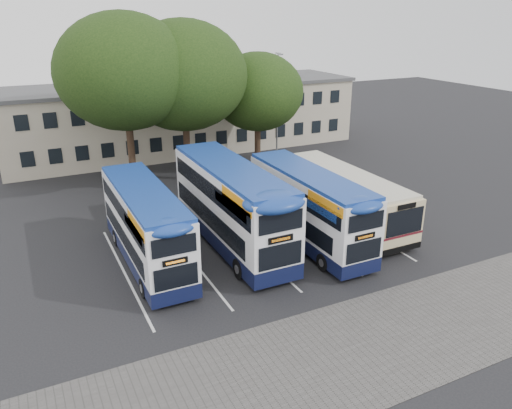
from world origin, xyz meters
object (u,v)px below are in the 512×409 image
(bus_single, at_px, (343,194))
(lamp_post, at_px, (278,101))
(bus_dd_left, at_px, (146,223))
(bus_dd_mid, at_px, (231,202))
(tree_mid, at_px, (183,76))
(tree_left, at_px, (124,72))
(bus_dd_right, at_px, (308,204))
(tree_right, at_px, (258,92))

(bus_single, bearing_deg, lamp_post, 77.58)
(bus_dd_left, distance_m, bus_dd_mid, 4.76)
(tree_mid, bearing_deg, tree_left, -172.87)
(lamp_post, bearing_deg, bus_single, -102.42)
(bus_dd_left, relative_size, bus_dd_right, 0.99)
(tree_mid, relative_size, tree_right, 1.27)
(lamp_post, height_order, tree_right, tree_right)
(bus_dd_mid, bearing_deg, tree_mid, 82.36)
(lamp_post, bearing_deg, bus_dd_left, -136.90)
(lamp_post, xyz_separation_m, bus_single, (-3.14, -14.24, -3.27))
(tree_mid, height_order, tree_right, tree_mid)
(bus_dd_mid, relative_size, bus_single, 1.03)
(lamp_post, xyz_separation_m, tree_mid, (-8.98, -2.19, 2.82))
(bus_dd_mid, bearing_deg, bus_dd_left, -179.29)
(tree_left, height_order, bus_single, tree_left)
(tree_left, bearing_deg, bus_dd_mid, -76.87)
(tree_right, bearing_deg, bus_dd_mid, -121.85)
(tree_right, bearing_deg, bus_single, -92.15)
(tree_mid, distance_m, bus_dd_right, 14.97)
(tree_mid, xyz_separation_m, bus_dd_left, (-6.38, -12.18, -5.66))
(tree_left, bearing_deg, bus_dd_right, -63.06)
(bus_dd_mid, xyz_separation_m, bus_dd_right, (3.97, -1.55, -0.26))
(bus_dd_left, bearing_deg, bus_single, 0.60)
(bus_dd_right, bearing_deg, bus_single, 24.83)
(bus_single, bearing_deg, tree_mid, 115.86)
(lamp_post, distance_m, tree_left, 13.99)
(bus_dd_left, distance_m, bus_single, 12.23)
(bus_dd_mid, height_order, bus_dd_right, bus_dd_mid)
(tree_right, bearing_deg, tree_mid, -173.99)
(tree_left, bearing_deg, tree_mid, 7.13)
(bus_dd_right, xyz_separation_m, bus_single, (3.50, 1.62, -0.46))
(tree_mid, bearing_deg, bus_single, -64.14)
(lamp_post, xyz_separation_m, bus_dd_left, (-15.36, -14.37, -2.84))
(tree_mid, bearing_deg, bus_dd_mid, -97.64)
(tree_right, height_order, bus_dd_left, tree_right)
(bus_dd_left, distance_m, bus_dd_right, 8.85)
(lamp_post, distance_m, bus_single, 14.94)
(bus_dd_mid, bearing_deg, lamp_post, 53.46)
(tree_left, distance_m, bus_dd_right, 15.96)
(tree_left, xyz_separation_m, bus_dd_right, (6.67, -13.13, -6.16))
(tree_left, bearing_deg, bus_single, -48.54)
(lamp_post, xyz_separation_m, bus_dd_mid, (-10.61, -14.31, -2.55))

